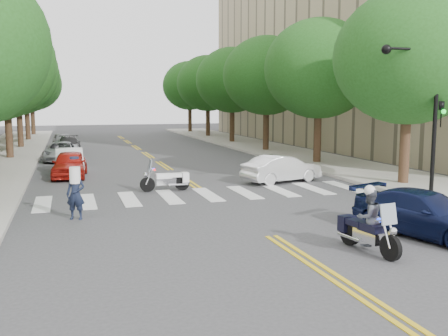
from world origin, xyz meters
name	(u,v)px	position (x,y,z in m)	size (l,w,h in m)	color
ground	(271,236)	(0.00, 0.00, 0.00)	(140.00, 140.00, 0.00)	#38383A
sidewalk_right	(274,150)	(9.50, 22.00, 0.07)	(5.00, 60.00, 0.15)	#9E9991
building_right	(429,19)	(26.00, 26.00, 11.00)	(26.00, 44.00, 22.00)	tan
tree_l_2	(5,71)	(-8.80, 22.00, 5.55)	(6.40, 6.40, 8.45)	#382316
tree_l_3	(17,77)	(-8.80, 30.00, 5.55)	(6.40, 6.40, 8.45)	#382316
tree_l_4	(25,81)	(-8.80, 38.00, 5.55)	(6.40, 6.40, 8.45)	#382316
tree_l_5	(31,84)	(-8.80, 46.00, 5.55)	(6.40, 6.40, 8.45)	#382316
tree_r_0	(409,57)	(8.80, 6.00, 5.55)	(6.40, 6.40, 8.45)	#382316
tree_r_1	(319,69)	(8.80, 14.00, 5.55)	(6.40, 6.40, 8.45)	#382316
tree_r_2	(267,76)	(8.80, 22.00, 5.55)	(6.40, 6.40, 8.45)	#382316
tree_r_3	(232,80)	(8.80, 30.00, 5.55)	(6.40, 6.40, 8.45)	#382316
tree_r_4	(208,83)	(8.80, 38.00, 5.55)	(6.40, 6.40, 8.45)	#382316
tree_r_5	(190,86)	(8.80, 46.00, 5.55)	(6.40, 6.40, 8.45)	#382316
traffic_signal_pole	(426,100)	(7.72, 3.50, 3.72)	(2.82, 0.42, 6.00)	black
motorcycle_police	(367,222)	(1.71, -1.98, 0.75)	(0.76, 2.06, 1.67)	black
motorcycle_parked	(169,180)	(-1.29, 7.81, 0.46)	(2.06, 0.45, 1.33)	black
officer_standing	(76,194)	(-5.07, 3.69, 0.80)	(0.58, 0.38, 1.60)	black
convertible	(282,169)	(4.09, 8.50, 0.63)	(1.33, 3.81, 1.26)	white
sedan_blue	(426,214)	(4.08, -1.20, 0.61)	(1.72, 4.23, 1.23)	#0D1438
parked_car_a	(70,164)	(-5.20, 13.00, 0.65)	(1.53, 3.80, 1.30)	#B41B13
parked_car_b	(69,161)	(-5.20, 14.50, 0.64)	(1.35, 3.86, 1.27)	white
parked_car_c	(61,151)	(-5.66, 20.34, 0.59)	(1.95, 4.23, 1.17)	#95989C
parked_car_d	(69,145)	(-5.20, 25.28, 0.59)	(1.65, 4.05, 1.18)	black
parked_car_e	(62,140)	(-5.67, 29.50, 0.61)	(1.44, 3.57, 1.22)	gray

